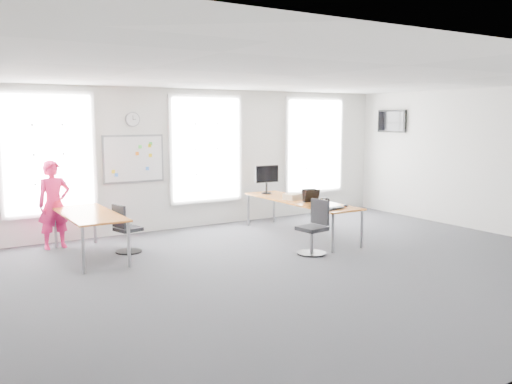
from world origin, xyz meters
TOP-DOWN VIEW (x-y plane):
  - floor at (0.00, 0.00)m, footprint 10.00×10.00m
  - ceiling at (0.00, 0.00)m, footprint 10.00×10.00m
  - wall_back at (0.00, 4.00)m, footprint 10.00×0.00m
  - wall_right at (5.00, 0.00)m, footprint 0.00×10.00m
  - window_left at (-3.00, 3.97)m, footprint 1.60×0.06m
  - window_mid at (0.30, 3.97)m, footprint 1.60×0.06m
  - window_right at (3.30, 3.97)m, footprint 1.60×0.06m
  - desk_right at (1.40, 1.99)m, footprint 0.80×3.02m
  - desk_left at (-2.67, 2.55)m, footprint 0.84×2.10m
  - chair_right at (0.74, 0.67)m, footprint 0.51×0.51m
  - chair_left at (-2.05, 2.48)m, footprint 0.48×0.48m
  - person at (-3.03, 3.51)m, footprint 0.62×0.43m
  - whiteboard at (-1.35, 3.97)m, footprint 1.20×0.03m
  - wall_clock at (-1.35, 3.97)m, footprint 0.30×0.04m
  - tv at (4.95, 3.00)m, footprint 0.06×0.90m
  - keyboard at (1.23, 0.77)m, footprint 0.50×0.26m
  - mouse at (1.62, 0.85)m, footprint 0.08×0.12m
  - lens_cap at (1.53, 1.26)m, footprint 0.08×0.08m
  - headphones at (1.52, 1.37)m, footprint 0.20×0.11m
  - laptop_sleeve at (1.42, 1.67)m, footprint 0.33×0.21m
  - paper_stack at (1.33, 2.14)m, footprint 0.40×0.34m
  - monitor at (1.35, 3.13)m, footprint 0.56×0.23m

SIDE VIEW (x-z plane):
  - floor at x=0.00m, z-range 0.00..0.00m
  - chair_left at x=-2.05m, z-range -0.05..0.82m
  - chair_right at x=0.74m, z-range -0.06..0.89m
  - desk_right at x=1.40m, z-range 0.32..1.05m
  - desk_left at x=-2.67m, z-range 0.32..1.08m
  - lens_cap at x=1.53m, z-range 0.73..0.74m
  - keyboard at x=1.23m, z-range 0.73..0.76m
  - mouse at x=1.62m, z-range 0.73..0.78m
  - headphones at x=1.52m, z-range 0.73..0.85m
  - paper_stack at x=1.33m, z-range 0.73..0.85m
  - person at x=-3.03m, z-range 0.00..1.62m
  - laptop_sleeve at x=1.42m, z-range 0.73..0.99m
  - monitor at x=1.35m, z-range 0.80..1.42m
  - wall_back at x=0.00m, z-range -3.50..6.50m
  - wall_right at x=5.00m, z-range -3.50..6.50m
  - whiteboard at x=-1.35m, z-range 1.10..2.00m
  - window_left at x=-3.00m, z-range 0.60..2.80m
  - window_mid at x=0.30m, z-range 0.60..2.80m
  - window_right at x=3.30m, z-range 0.60..2.80m
  - tv at x=4.95m, z-range 2.02..2.57m
  - wall_clock at x=-1.35m, z-range 2.20..2.50m
  - ceiling at x=0.00m, z-range 3.00..3.00m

